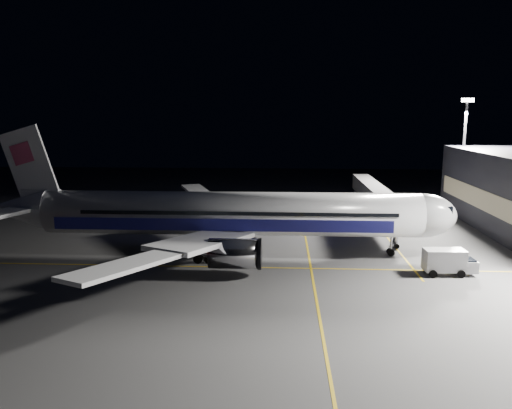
{
  "coord_description": "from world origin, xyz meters",
  "views": [
    {
      "loc": [
        6.6,
        -62.65,
        18.13
      ],
      "look_at": [
        3.03,
        2.68,
        6.0
      ],
      "focal_mm": 35.0,
      "sensor_mm": 36.0,
      "label": 1
    }
  ],
  "objects_px": {
    "baggage_tug": "(240,221)",
    "safety_cone_a": "(221,240)",
    "safety_cone_b": "(218,229)",
    "jet_bridge": "(378,197)",
    "airliner": "(223,214)",
    "floodlight_mast_north": "(464,144)",
    "safety_cone_c": "(190,227)",
    "service_truck": "(449,261)"
  },
  "relations": [
    {
      "from": "baggage_tug",
      "to": "safety_cone_b",
      "type": "bearing_deg",
      "value": -120.88
    },
    {
      "from": "airliner",
      "to": "service_truck",
      "type": "relative_size",
      "value": 10.44
    },
    {
      "from": "airliner",
      "to": "safety_cone_b",
      "type": "bearing_deg",
      "value": 100.88
    },
    {
      "from": "floodlight_mast_north",
      "to": "safety_cone_a",
      "type": "height_order",
      "value": "floodlight_mast_north"
    },
    {
      "from": "airliner",
      "to": "jet_bridge",
      "type": "distance_m",
      "value": 29.31
    },
    {
      "from": "airliner",
      "to": "safety_cone_a",
      "type": "distance_m",
      "value": 7.59
    },
    {
      "from": "service_truck",
      "to": "baggage_tug",
      "type": "xyz_separation_m",
      "value": [
        -25.68,
        23.95,
        -0.84
      ]
    },
    {
      "from": "jet_bridge",
      "to": "safety_cone_b",
      "type": "distance_m",
      "value": 26.44
    },
    {
      "from": "safety_cone_c",
      "to": "airliner",
      "type": "bearing_deg",
      "value": -63.26
    },
    {
      "from": "floodlight_mast_north",
      "to": "safety_cone_c",
      "type": "bearing_deg",
      "value": -159.19
    },
    {
      "from": "jet_bridge",
      "to": "baggage_tug",
      "type": "height_order",
      "value": "jet_bridge"
    },
    {
      "from": "floodlight_mast_north",
      "to": "safety_cone_a",
      "type": "bearing_deg",
      "value": -148.06
    },
    {
      "from": "floodlight_mast_north",
      "to": "baggage_tug",
      "type": "height_order",
      "value": "floodlight_mast_north"
    },
    {
      "from": "floodlight_mast_north",
      "to": "safety_cone_b",
      "type": "height_order",
      "value": "floodlight_mast_north"
    },
    {
      "from": "baggage_tug",
      "to": "service_truck",
      "type": "bearing_deg",
      "value": -36.86
    },
    {
      "from": "safety_cone_c",
      "to": "service_truck",
      "type": "bearing_deg",
      "value": -32.34
    },
    {
      "from": "safety_cone_a",
      "to": "safety_cone_b",
      "type": "xyz_separation_m",
      "value": [
        -1.27,
        6.66,
        0.01
      ]
    },
    {
      "from": "airliner",
      "to": "service_truck",
      "type": "height_order",
      "value": "airliner"
    },
    {
      "from": "safety_cone_a",
      "to": "safety_cone_b",
      "type": "distance_m",
      "value": 6.78
    },
    {
      "from": "service_truck",
      "to": "safety_cone_b",
      "type": "bearing_deg",
      "value": 142.85
    },
    {
      "from": "safety_cone_b",
      "to": "floodlight_mast_north",
      "type": "bearing_deg",
      "value": 24.32
    },
    {
      "from": "baggage_tug",
      "to": "safety_cone_a",
      "type": "relative_size",
      "value": 4.5
    },
    {
      "from": "airliner",
      "to": "safety_cone_c",
      "type": "bearing_deg",
      "value": 116.74
    },
    {
      "from": "service_truck",
      "to": "safety_cone_c",
      "type": "relative_size",
      "value": 11.39
    },
    {
      "from": "airliner",
      "to": "floodlight_mast_north",
      "type": "bearing_deg",
      "value": 37.91
    },
    {
      "from": "jet_bridge",
      "to": "floodlight_mast_north",
      "type": "height_order",
      "value": "floodlight_mast_north"
    },
    {
      "from": "jet_bridge",
      "to": "safety_cone_a",
      "type": "distance_m",
      "value": 27.5
    },
    {
      "from": "baggage_tug",
      "to": "safety_cone_b",
      "type": "xyz_separation_m",
      "value": [
        -3.17,
        -4.2,
        -0.46
      ]
    },
    {
      "from": "floodlight_mast_north",
      "to": "safety_cone_b",
      "type": "xyz_separation_m",
      "value": [
        -43.45,
        -19.64,
        -12.09
      ]
    },
    {
      "from": "airliner",
      "to": "baggage_tug",
      "type": "height_order",
      "value": "airliner"
    },
    {
      "from": "safety_cone_c",
      "to": "safety_cone_b",
      "type": "bearing_deg",
      "value": -17.05
    },
    {
      "from": "airliner",
      "to": "service_truck",
      "type": "xyz_separation_m",
      "value": [
        26.48,
        -7.41,
        -3.58
      ]
    },
    {
      "from": "airliner",
      "to": "baggage_tug",
      "type": "xyz_separation_m",
      "value": [
        0.79,
        16.55,
        -4.42
      ]
    },
    {
      "from": "jet_bridge",
      "to": "airliner",
      "type": "bearing_deg",
      "value": -141.96
    },
    {
      "from": "jet_bridge",
      "to": "baggage_tug",
      "type": "xyz_separation_m",
      "value": [
        -22.28,
        -1.51,
        -3.84
      ]
    },
    {
      "from": "safety_cone_b",
      "to": "airliner",
      "type": "bearing_deg",
      "value": -79.12
    },
    {
      "from": "floodlight_mast_north",
      "to": "service_truck",
      "type": "height_order",
      "value": "floodlight_mast_north"
    },
    {
      "from": "floodlight_mast_north",
      "to": "safety_cone_c",
      "type": "distance_m",
      "value": 52.76
    },
    {
      "from": "safety_cone_a",
      "to": "jet_bridge",
      "type": "bearing_deg",
      "value": 27.08
    },
    {
      "from": "floodlight_mast_north",
      "to": "service_truck",
      "type": "bearing_deg",
      "value": -110.33
    },
    {
      "from": "jet_bridge",
      "to": "safety_cone_a",
      "type": "relative_size",
      "value": 64.94
    },
    {
      "from": "jet_bridge",
      "to": "service_truck",
      "type": "xyz_separation_m",
      "value": [
        3.4,
        -25.46,
        -3.0
      ]
    }
  ]
}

